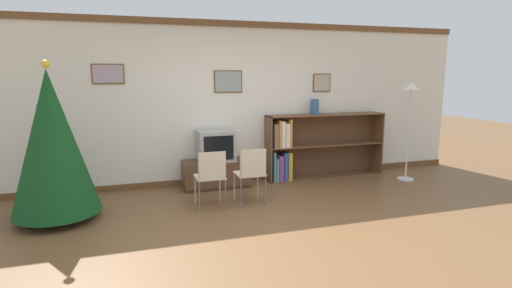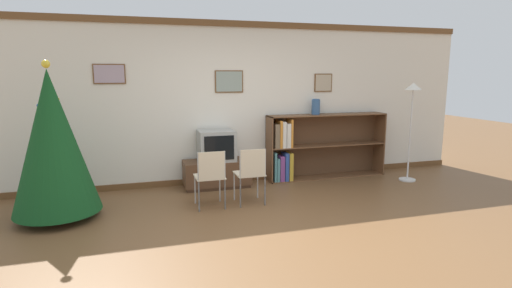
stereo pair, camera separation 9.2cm
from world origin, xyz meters
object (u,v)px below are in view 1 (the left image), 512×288
object	(u,v)px
bookshelf	(306,148)
folding_chair_right	(251,172)
tv_console	(216,174)
vase	(315,106)
folding_chair_left	(211,175)
christmas_tree	(52,143)
standing_lamp	(410,106)
television	(216,146)

from	to	relation	value
bookshelf	folding_chair_right	bearing A→B (deg)	-140.56
tv_console	vase	bearing A→B (deg)	3.66
tv_console	folding_chair_left	world-z (taller)	folding_chair_left
christmas_tree	folding_chair_left	distance (m)	2.03
tv_console	standing_lamp	xyz separation A→B (m)	(3.27, -0.56, 1.08)
folding_chair_right	standing_lamp	distance (m)	3.13
christmas_tree	tv_console	bearing A→B (deg)	20.81
christmas_tree	bookshelf	bearing A→B (deg)	13.56
folding_chair_right	christmas_tree	bearing A→B (deg)	176.03
folding_chair_right	folding_chair_left	bearing A→B (deg)	180.00
christmas_tree	standing_lamp	xyz separation A→B (m)	(5.52, 0.29, 0.30)
folding_chair_left	tv_console	bearing A→B (deg)	74.29
folding_chair_right	bookshelf	distance (m)	1.75
christmas_tree	folding_chair_right	bearing A→B (deg)	-3.97
folding_chair_left	standing_lamp	bearing A→B (deg)	7.41
television	bookshelf	bearing A→B (deg)	3.06
tv_console	folding_chair_left	size ratio (longest dim) A/B	1.31
folding_chair_left	standing_lamp	xyz separation A→B (m)	(3.56, 0.46, 0.83)
vase	standing_lamp	world-z (taller)	standing_lamp
christmas_tree	standing_lamp	distance (m)	5.53
tv_console	christmas_tree	bearing A→B (deg)	-159.19
vase	folding_chair_left	bearing A→B (deg)	-151.38
christmas_tree	vase	bearing A→B (deg)	13.44
vase	tv_console	bearing A→B (deg)	-176.34
folding_chair_left	folding_chair_right	xyz separation A→B (m)	(0.58, 0.00, 0.00)
standing_lamp	christmas_tree	bearing A→B (deg)	-177.02
tv_console	bookshelf	world-z (taller)	bookshelf
christmas_tree	folding_chair_left	world-z (taller)	christmas_tree
tv_console	vase	world-z (taller)	vase
christmas_tree	folding_chair_right	size ratio (longest dim) A/B	2.45
bookshelf	standing_lamp	size ratio (longest dim) A/B	1.29
folding_chair_right	vase	bearing A→B (deg)	37.01
television	standing_lamp	size ratio (longest dim) A/B	0.34
folding_chair_left	bookshelf	world-z (taller)	bookshelf
christmas_tree	vase	world-z (taller)	christmas_tree
bookshelf	vase	world-z (taller)	vase
tv_console	television	xyz separation A→B (m)	(-0.00, -0.00, 0.47)
christmas_tree	folding_chair_right	xyz separation A→B (m)	(2.53, -0.18, -0.53)
bookshelf	vase	distance (m)	0.75
tv_console	vase	distance (m)	2.09
folding_chair_right	vase	world-z (taller)	vase
tv_console	folding_chair_left	distance (m)	1.10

